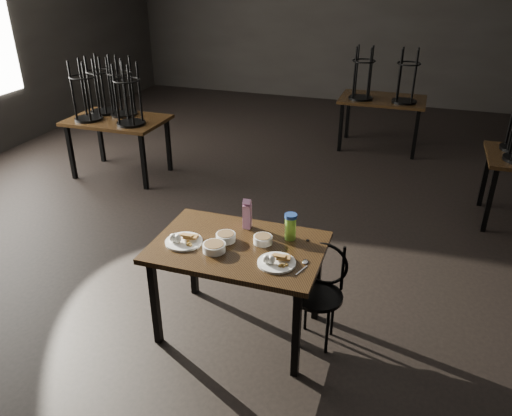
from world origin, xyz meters
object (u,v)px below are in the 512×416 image
(juice_carton, at_px, (247,214))
(bentwood_chair, at_px, (320,286))
(water_bottle, at_px, (291,226))
(main_table, at_px, (238,254))

(juice_carton, xyz_separation_m, bentwood_chair, (0.60, -0.15, -0.41))
(water_bottle, bearing_deg, bentwood_chair, -18.48)
(water_bottle, bearing_deg, main_table, -148.07)
(main_table, bearing_deg, water_bottle, 31.93)
(juice_carton, height_order, water_bottle, juice_carton)
(juice_carton, distance_m, bentwood_chair, 0.74)
(main_table, relative_size, juice_carton, 5.11)
(juice_carton, bearing_deg, main_table, -85.05)
(water_bottle, relative_size, bentwood_chair, 0.26)
(main_table, distance_m, juice_carton, 0.32)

